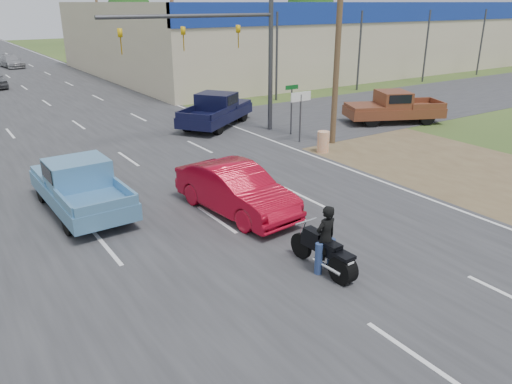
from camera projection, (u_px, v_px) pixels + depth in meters
ground at (414, 356)px, 9.95m from camera, size 200.00×200.00×0.00m
main_road at (24, 88)px, 41.00m from camera, size 15.00×180.00×0.02m
cross_road at (113, 149)px, 23.92m from camera, size 120.00×10.00×0.02m
dirt_verge at (399, 152)px, 23.42m from camera, size 8.00×18.00×0.01m
big_box_store at (323, 33)px, 56.39m from camera, size 50.00×28.10×6.60m
utility_pole_1 at (338, 32)px, 23.08m from camera, size 2.00×0.28×10.00m
utility_pole_2 at (173, 20)px, 37.05m from camera, size 2.00×0.28×10.00m
utility_pole_3 at (98, 15)px, 51.03m from camera, size 2.00×0.28×10.00m
tree_3 at (310, 4)px, 90.66m from camera, size 8.40×8.40×10.40m
tree_5 at (129, 6)px, 97.19m from camera, size 7.98×7.98×9.88m
barrel_0 at (323, 142)px, 23.24m from camera, size 0.56×0.56×1.00m
barrel_1 at (235, 110)px, 30.05m from camera, size 0.56×0.56×1.00m
lane_sign at (301, 105)px, 24.40m from camera, size 1.20×0.08×2.52m
street_name_sign at (291, 104)px, 25.98m from camera, size 0.80×0.08×2.61m
signal_mast at (226, 41)px, 24.46m from camera, size 9.12×0.40×7.00m
red_convertible at (236, 190)px, 16.42m from camera, size 2.24×5.06×1.61m
motorcycle at (327, 254)px, 12.83m from camera, size 0.72×2.33×1.19m
rider at (325, 241)px, 12.75m from camera, size 0.66×0.44×1.76m
blue_pickup at (79, 185)px, 16.64m from camera, size 2.18×5.41×1.78m
navy_pickup at (217, 109)px, 28.10m from camera, size 5.85×4.99×1.87m
brown_pickup at (392, 107)px, 28.82m from camera, size 5.91×4.24×1.83m
distant_car_silver at (12, 62)px, 53.28m from camera, size 2.31×4.58×1.27m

